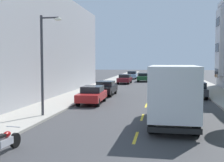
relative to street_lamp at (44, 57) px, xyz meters
The scene contains 17 objects.
ground_plane 20.27m from the street_lamp, 72.67° to the left, with size 160.00×160.00×0.00m, color #38383A.
sidewalk_left 17.45m from the street_lamp, 93.92° to the left, with size 3.20×120.00×0.14m, color #A39E93.
sidewalk_right 21.75m from the street_lamp, 52.56° to the left, with size 3.20×120.00×0.14m, color #A39E93.
lane_centerline_dashes 15.23m from the street_lamp, 66.31° to the left, with size 0.14×47.20×0.01m.
apartment_block_opposite 11.99m from the street_lamp, 130.72° to the left, with size 10.00×36.00×10.25m, color #A8A8AD.
street_lamp is the anchor object (origin of this frame).
delivery_box_truck 7.99m from the street_lamp, ahead, with size 2.56×7.41×3.25m.
parked_sedan_red 7.16m from the street_lamp, 76.63° to the left, with size 1.92×4.55×1.43m.
parked_sedan_burgundy 28.38m from the street_lamp, 86.78° to the left, with size 1.91×4.54×1.43m.
parked_hatchback_charcoal 15.85m from the street_lamp, 48.06° to the left, with size 1.83×4.04×1.50m.
parked_suv_champagne 36.28m from the street_lamp, 73.37° to the left, with size 1.98×4.81×1.93m.
parked_wagon_sky 40.74m from the street_lamp, 87.85° to the left, with size 1.92×4.74×1.50m.
parked_sedan_orange 44.14m from the street_lamp, 76.52° to the left, with size 1.85×4.52×1.43m.
parked_wagon_silver 20.83m from the street_lamp, 60.17° to the left, with size 1.87×4.72×1.50m.
parked_sedan_black 12.79m from the street_lamp, 83.01° to the left, with size 1.85×4.52×1.43m.
moving_forest_sedan 33.55m from the street_lamp, 82.89° to the left, with size 1.80×4.50×1.43m.
parked_motorcycle 7.88m from the street_lamp, 80.46° to the right, with size 0.62×2.05×0.90m.
Camera 1 is at (1.10, -6.47, 3.51)m, focal length 48.07 mm.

